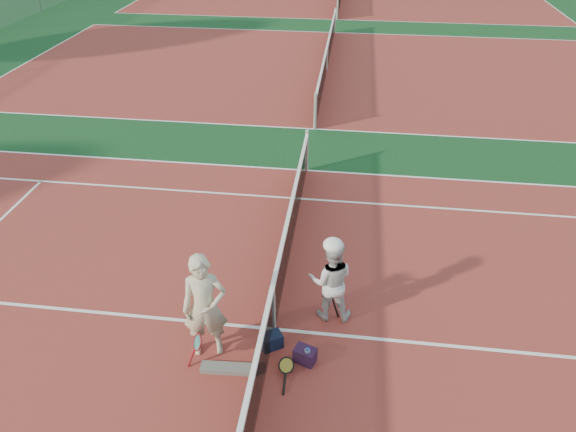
{
  "coord_description": "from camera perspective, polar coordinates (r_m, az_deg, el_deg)",
  "views": [
    {
      "loc": [
        0.99,
        -5.92,
        6.31
      ],
      "look_at": [
        0.0,
        1.83,
        1.05
      ],
      "focal_mm": 32.0,
      "sensor_mm": 36.0,
      "label": 1
    }
  ],
  "objects": [
    {
      "name": "net_cover_canvas",
      "position": [
        8.17,
        -6.66,
        -16.48
      ],
      "size": [
        0.85,
        0.24,
        0.09
      ],
      "primitive_type": "cube",
      "rotation": [
        0.0,
        0.0,
        0.06
      ],
      "color": "#615D58",
      "rests_on": "ground"
    },
    {
      "name": "sports_bag_navy",
      "position": [
        8.37,
        -1.86,
        -13.68
      ],
      "size": [
        0.4,
        0.37,
        0.26
      ],
      "primitive_type": "cube",
      "rotation": [
        0.0,
        0.0,
        0.56
      ],
      "color": "black",
      "rests_on": "ground"
    },
    {
      "name": "ground",
      "position": [
        8.71,
        -1.56,
        -12.48
      ],
      "size": [
        130.0,
        130.0,
        0.0
      ],
      "primitive_type": "plane",
      "color": "#0F3A19",
      "rests_on": "ground"
    },
    {
      "name": "player_b",
      "position": [
        8.46,
        4.81,
        -7.15
      ],
      "size": [
        0.77,
        0.61,
        1.53
      ],
      "primitive_type": "imported",
      "rotation": [
        0.0,
        0.0,
        3.18
      ],
      "color": "silver",
      "rests_on": "ground"
    },
    {
      "name": "racket_red",
      "position": [
        8.16,
        -9.94,
        -14.4
      ],
      "size": [
        0.38,
        0.38,
        0.56
      ],
      "primitive_type": null,
      "rotation": [
        0.0,
        0.0,
        0.61
      ],
      "color": "maroon",
      "rests_on": "ground"
    },
    {
      "name": "water_bottle",
      "position": [
        8.13,
        2.15,
        -15.37
      ],
      "size": [
        0.09,
        0.09,
        0.3
      ],
      "primitive_type": "cylinder",
      "color": "silver",
      "rests_on": "ground"
    },
    {
      "name": "player_a",
      "position": [
        7.85,
        -9.22,
        -9.97
      ],
      "size": [
        0.76,
        0.59,
        1.84
      ],
      "primitive_type": "imported",
      "rotation": [
        0.0,
        0.0,
        0.24
      ],
      "color": "beige",
      "rests_on": "ground"
    },
    {
      "name": "net_far_a",
      "position": [
        20.3,
        4.38,
        17.27
      ],
      "size": [
        0.1,
        10.98,
        1.02
      ],
      "primitive_type": null,
      "color": "black",
      "rests_on": "ground"
    },
    {
      "name": "sports_bag_purple",
      "position": [
        8.17,
        1.9,
        -15.2
      ],
      "size": [
        0.38,
        0.32,
        0.26
      ],
      "primitive_type": "cube",
      "rotation": [
        0.0,
        0.0,
        -0.34
      ],
      "color": "#26102B",
      "rests_on": "ground"
    },
    {
      "name": "racket_black_held",
      "position": [
        8.73,
        4.88,
        -9.81
      ],
      "size": [
        0.25,
        0.31,
        0.59
      ],
      "primitive_type": null,
      "rotation": [
        0.0,
        0.0,
        3.4
      ],
      "color": "black",
      "rests_on": "ground"
    },
    {
      "name": "court_far_a",
      "position": [
        20.45,
        4.32,
        15.91
      ],
      "size": [
        23.77,
        10.97,
        0.01
      ],
      "primitive_type": "cube",
      "color": "maroon",
      "rests_on": "ground"
    },
    {
      "name": "court_main",
      "position": [
        8.71,
        -1.56,
        -12.46
      ],
      "size": [
        23.77,
        10.97,
        0.01
      ],
      "primitive_type": "cube",
      "color": "maroon",
      "rests_on": "ground"
    },
    {
      "name": "racket_spare",
      "position": [
        8.1,
        -0.19,
        -16.41
      ],
      "size": [
        0.29,
        0.6,
        0.14
      ],
      "primitive_type": null,
      "rotation": [
        0.0,
        0.0,
        1.6
      ],
      "color": "black",
      "rests_on": "ground"
    },
    {
      "name": "net_main",
      "position": [
        8.35,
        -1.61,
        -10.06
      ],
      "size": [
        0.1,
        10.98,
        1.02
      ],
      "primitive_type": null,
      "color": "black",
      "rests_on": "ground"
    }
  ]
}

